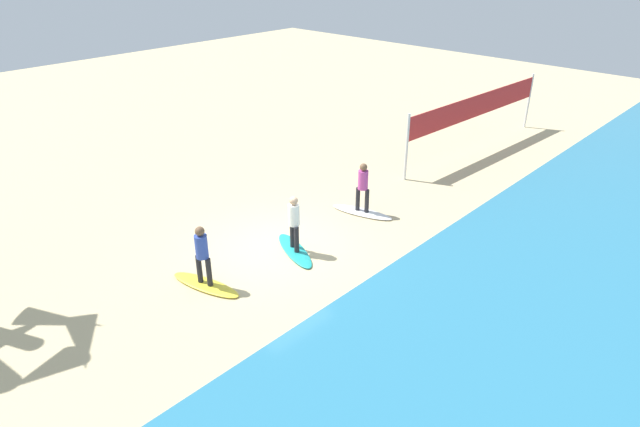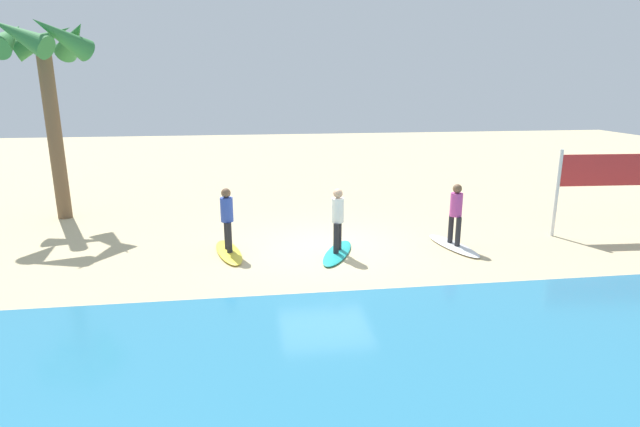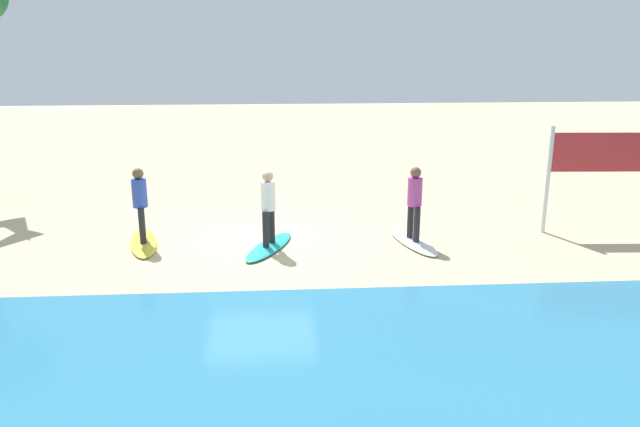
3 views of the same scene
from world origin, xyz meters
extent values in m
plane|color=#CCB789|center=(0.00, 0.00, 0.00)|extent=(60.00, 60.00, 0.00)
ellipsoid|color=white|center=(-3.42, 0.41, 0.04)|extent=(1.04, 2.17, 0.09)
cylinder|color=#232328|center=(-3.46, 0.56, 0.48)|extent=(0.14, 0.14, 0.78)
cylinder|color=#232328|center=(-3.38, 0.25, 0.48)|extent=(0.14, 0.14, 0.78)
cylinder|color=#B74293|center=(-3.42, 0.41, 1.18)|extent=(0.32, 0.32, 0.62)
sphere|color=brown|center=(-3.42, 0.41, 1.61)|extent=(0.24, 0.24, 0.24)
ellipsoid|color=teal|center=(-0.23, 0.55, 0.04)|extent=(1.33, 2.15, 0.09)
cylinder|color=#232328|center=(-0.17, 0.69, 0.48)|extent=(0.14, 0.14, 0.78)
cylinder|color=#232328|center=(-0.30, 0.40, 0.48)|extent=(0.14, 0.14, 0.78)
cylinder|color=white|center=(-0.23, 0.55, 1.18)|extent=(0.32, 0.32, 0.62)
sphere|color=tan|center=(-0.23, 0.55, 1.61)|extent=(0.24, 0.24, 0.24)
ellipsoid|color=yellow|center=(2.54, 0.11, 0.04)|extent=(1.00, 2.17, 0.09)
cylinder|color=#232328|center=(2.51, 0.26, 0.48)|extent=(0.14, 0.14, 0.78)
cylinder|color=#232328|center=(2.58, -0.05, 0.48)|extent=(0.14, 0.14, 0.78)
cylinder|color=#334CAD|center=(2.54, 0.11, 1.18)|extent=(0.32, 0.32, 0.62)
sphere|color=brown|center=(2.54, 0.11, 1.61)|extent=(0.24, 0.24, 0.24)
cylinder|color=silver|center=(-6.66, -0.20, 1.25)|extent=(0.10, 0.10, 2.50)
cylinder|color=brown|center=(7.97, -4.24, 2.68)|extent=(0.44, 0.44, 5.36)
cone|color=#2D7538|center=(8.87, -4.24, 5.61)|extent=(0.70, 1.93, 1.40)
cone|color=#2D7538|center=(8.25, -3.38, 5.61)|extent=(2.05, 1.26, 1.40)
cone|color=#2D7538|center=(7.24, -3.71, 5.61)|extent=(1.70, 1.97, 1.40)
cone|color=#2D7538|center=(7.24, -4.77, 5.61)|extent=(1.70, 1.97, 1.40)
cone|color=#2D7538|center=(8.25, -5.10, 5.61)|extent=(2.05, 1.26, 1.40)
camera|label=1|loc=(9.12, 10.27, 8.05)|focal=30.85mm
camera|label=2|loc=(1.90, 12.59, 4.32)|focal=28.15mm
camera|label=3|loc=(-0.47, 13.24, 4.40)|focal=34.57mm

